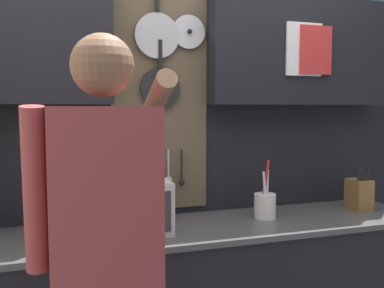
% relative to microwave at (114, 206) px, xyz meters
% --- Properties ---
extents(back_wall_unit, '(3.05, 0.23, 2.45)m').
position_rel_microwave_xyz_m(back_wall_unit, '(0.56, 0.24, 0.48)').
color(back_wall_unit, black).
rests_on(back_wall_unit, ground_plane).
extents(microwave, '(0.54, 0.39, 0.27)m').
position_rel_microwave_xyz_m(microwave, '(0.00, 0.00, 0.00)').
color(microwave, silver).
rests_on(microwave, base_cabinet_counter).
extents(knife_block, '(0.12, 0.16, 0.27)m').
position_rel_microwave_xyz_m(knife_block, '(1.51, 0.00, -0.03)').
color(knife_block, brown).
rests_on(knife_block, base_cabinet_counter).
extents(utensil_crock, '(0.12, 0.12, 0.34)m').
position_rel_microwave_xyz_m(utensil_crock, '(0.86, 0.00, -0.05)').
color(utensil_crock, white).
rests_on(utensil_crock, base_cabinet_counter).
extents(person, '(0.54, 0.66, 1.78)m').
position_rel_microwave_xyz_m(person, '(-0.12, -0.64, 0.04)').
color(person, '#383842').
rests_on(person, ground_plane).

